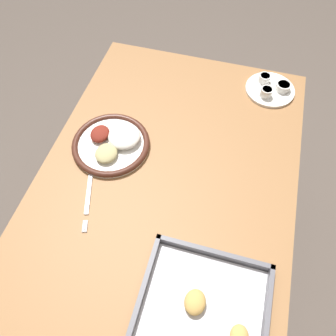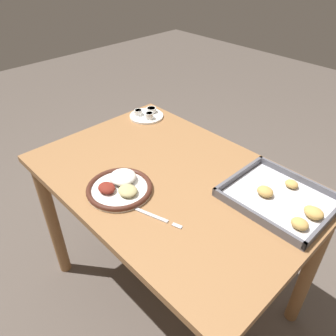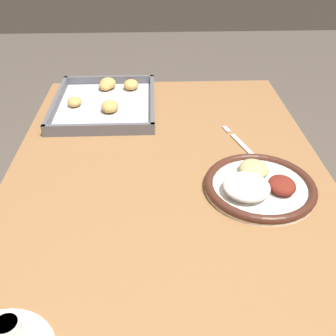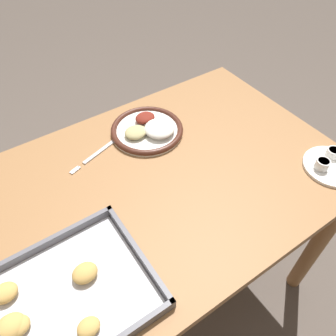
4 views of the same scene
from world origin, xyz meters
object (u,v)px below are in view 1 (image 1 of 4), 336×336
fork (89,193)px  saucer_plate (271,88)px  baking_tray (196,333)px  dinner_plate (112,143)px

fork → saucer_plate: 0.73m
fork → baking_tray: bearing=37.2°
saucer_plate → dinner_plate: bearing=-50.2°
dinner_plate → baking_tray: size_ratio=0.68×
saucer_plate → baking_tray: bearing=-5.6°
fork → baking_tray: 0.47m
baking_tray → saucer_plate: bearing=174.4°
fork → baking_tray: size_ratio=0.58×
dinner_plate → saucer_plate: size_ratio=1.42×
fork → baking_tray: baking_tray is taller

